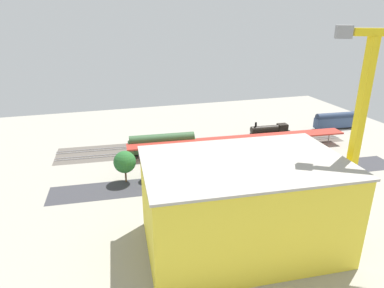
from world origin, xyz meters
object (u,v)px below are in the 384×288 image
parked_car_2 (261,177)px  traffic_light (158,164)px  parked_car_3 (231,182)px  locomotive (271,130)px  street_tree_0 (265,147)px  street_tree_1 (125,162)px  passenger_coach (336,120)px  tower_crane (368,125)px  box_truck_1 (190,196)px  parked_car_1 (292,173)px  parked_car_0 (319,170)px  platform_canopy_near (240,139)px  construction_building (243,206)px  freight_coach_far (162,143)px  street_tree_2 (152,163)px  box_truck_0 (218,195)px

parked_car_2 → traffic_light: size_ratio=0.73×
parked_car_2 → parked_car_3: parked_car_2 is taller
locomotive → street_tree_0: 25.53m
street_tree_1 → traffic_light: size_ratio=1.30×
passenger_coach → tower_crane: bearing=54.2°
parked_car_3 → box_truck_1: (11.78, 5.26, 0.87)m
locomotive → traffic_light: bearing=26.9°
parked_car_1 → tower_crane: tower_crane is taller
locomotive → parked_car_0: size_ratio=3.47×
platform_canopy_near → street_tree_0: (-2.46, 11.21, 1.21)m
passenger_coach → construction_building: 79.67m
freight_coach_far → street_tree_2: bearing=70.3°
platform_canopy_near → passenger_coach: 43.23m
passenger_coach → box_truck_0: passenger_coach is taller
locomotive → parked_car_1: bearing=70.8°
construction_building → box_truck_0: size_ratio=3.49×
box_truck_1 → street_tree_0: 29.09m
box_truck_1 → street_tree_1: (12.43, -13.96, 3.73)m
street_tree_2 → parked_car_2: bearing=162.4°
freight_coach_far → construction_building: bearing=95.6°
platform_canopy_near → locomotive: 19.17m
street_tree_0 → street_tree_1: (37.62, 0.18, 0.31)m
box_truck_1 → street_tree_2: street_tree_2 is taller
box_truck_0 → parked_car_3: bearing=-131.2°
locomotive → tower_crane: bearing=76.1°
box_truck_0 → street_tree_0: (-19.31, -15.61, 3.25)m
box_truck_0 → street_tree_2: size_ratio=1.49×
traffic_light → box_truck_0: bearing=125.2°
parked_car_2 → platform_canopy_near: bearing=-97.9°
parked_car_1 → parked_car_2: size_ratio=1.01×
freight_coach_far → traffic_light: bearing=74.8°
box_truck_1 → freight_coach_far: bearing=-90.1°
platform_canopy_near → box_truck_1: 34.12m
passenger_coach → traffic_light: bearing=17.7°
parked_car_2 → parked_car_1: bearing=-179.4°
construction_building → parked_car_3: bearing=-104.3°
passenger_coach → street_tree_2: (70.65, 21.80, 1.15)m
tower_crane → street_tree_2: size_ratio=5.88×
street_tree_0 → tower_crane: bearing=90.5°
platform_canopy_near → box_truck_0: 31.74m
freight_coach_far → box_truck_0: bearing=100.5°
street_tree_0 → street_tree_2: street_tree_0 is taller
parked_car_1 → parked_car_3: 16.75m
box_truck_0 → parked_car_1: bearing=-162.8°
freight_coach_far → parked_car_1: bearing=139.2°
parked_car_0 → passenger_coach: bearing=-133.0°
passenger_coach → box_truck_0: (58.89, 36.90, -1.34)m
tower_crane → box_truck_0: 32.88m
passenger_coach → street_tree_0: (39.58, 21.28, 1.91)m
freight_coach_far → street_tree_0: street_tree_0 is taller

